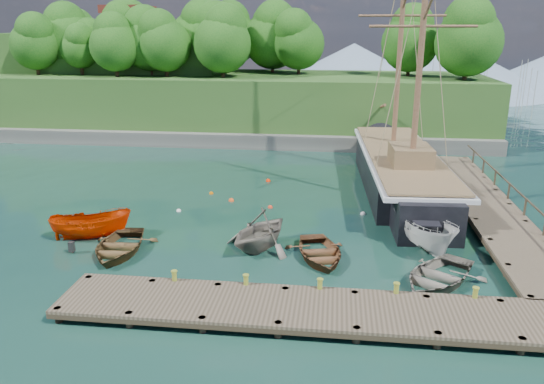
{
  "coord_description": "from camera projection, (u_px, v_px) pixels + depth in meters",
  "views": [
    {
      "loc": [
        2.41,
        -24.3,
        10.63
      ],
      "look_at": [
        -0.94,
        3.16,
        2.0
      ],
      "focal_mm": 35.0,
      "sensor_mm": 36.0,
      "label": 1
    }
  ],
  "objects": [
    {
      "name": "headland",
      "position": [
        192.0,
        77.0,
        56.03
      ],
      "size": [
        51.0,
        19.31,
        12.9
      ],
      "color": "#474744",
      "rests_on": "ground"
    },
    {
      "name": "bollard_2",
      "position": [
        319.0,
        302.0,
        21.41
      ],
      "size": [
        0.26,
        0.26,
        0.45
      ],
      "primitive_type": "cylinder",
      "color": "olive",
      "rests_on": "ground"
    },
    {
      "name": "rowboat_3",
      "position": [
        437.0,
        283.0,
        23.0
      ],
      "size": [
        5.33,
        5.64,
        0.95
      ],
      "primitive_type": "imported",
      "rotation": [
        0.0,
        0.0,
        -0.62
      ],
      "color": "slate",
      "rests_on": "ground"
    },
    {
      "name": "rowboat_0",
      "position": [
        119.0,
        253.0,
        26.11
      ],
      "size": [
        3.52,
        4.71,
        0.93
      ],
      "primitive_type": "imported",
      "rotation": [
        0.0,
        0.0,
        0.07
      ],
      "color": "brown",
      "rests_on": "ground"
    },
    {
      "name": "rowboat_2",
      "position": [
        319.0,
        258.0,
        25.45
      ],
      "size": [
        3.93,
        4.8,
        0.87
      ],
      "primitive_type": "imported",
      "rotation": [
        0.0,
        0.0,
        0.25
      ],
      "color": "brown",
      "rests_on": "ground"
    },
    {
      "name": "dock_east",
      "position": [
        486.0,
        205.0,
        31.65
      ],
      "size": [
        3.2,
        24.0,
        1.1
      ],
      "color": "#45392B",
      "rests_on": "ground"
    },
    {
      "name": "mooring_buoy_4",
      "position": [
        211.0,
        194.0,
        35.3
      ],
      "size": [
        0.29,
        0.29,
        0.29
      ],
      "primitive_type": "sphere",
      "color": "orange",
      "rests_on": "ground"
    },
    {
      "name": "motorboat_orange",
      "position": [
        92.0,
        238.0,
        27.92
      ],
      "size": [
        4.45,
        2.76,
        1.61
      ],
      "primitive_type": "imported",
      "rotation": [
        0.0,
        0.0,
        1.88
      ],
      "color": "#C82F00",
      "rests_on": "ground"
    },
    {
      "name": "ground",
      "position": [
        283.0,
        249.0,
        26.47
      ],
      "size": [
        160.0,
        160.0,
        0.0
      ],
      "primitive_type": "plane",
      "color": "#133229",
      "rests_on": "ground"
    },
    {
      "name": "mooring_buoy_2",
      "position": [
        270.0,
        208.0,
        32.57
      ],
      "size": [
        0.3,
        0.3,
        0.3
      ],
      "primitive_type": "sphere",
      "color": "red",
      "rests_on": "ground"
    },
    {
      "name": "bollard_1",
      "position": [
        246.0,
        298.0,
        21.76
      ],
      "size": [
        0.26,
        0.26,
        0.45
      ],
      "primitive_type": "cylinder",
      "color": "olive",
      "rests_on": "ground"
    },
    {
      "name": "mooring_buoy_0",
      "position": [
        179.0,
        211.0,
        31.94
      ],
      "size": [
        0.29,
        0.29,
        0.29
      ],
      "primitive_type": "sphere",
      "color": "silver",
      "rests_on": "ground"
    },
    {
      "name": "bollard_0",
      "position": [
        175.0,
        293.0,
        22.1
      ],
      "size": [
        0.26,
        0.26,
        0.45
      ],
      "primitive_type": "cylinder",
      "color": "olive",
      "rests_on": "ground"
    },
    {
      "name": "cabin_boat_white",
      "position": [
        423.0,
        247.0,
        26.73
      ],
      "size": [
        3.5,
        5.64,
        2.04
      ],
      "primitive_type": "imported",
      "rotation": [
        0.0,
        0.0,
        0.31
      ],
      "color": "silver",
      "rests_on": "ground"
    },
    {
      "name": "distant_ridge",
      "position": [
        349.0,
        65.0,
        91.01
      ],
      "size": [
        117.0,
        40.0,
        10.0
      ],
      "color": "#728CA5",
      "rests_on": "ground"
    },
    {
      "name": "bollard_3",
      "position": [
        395.0,
        307.0,
        21.06
      ],
      "size": [
        0.26,
        0.26,
        0.45
      ],
      "primitive_type": "cylinder",
      "color": "olive",
      "rests_on": "ground"
    },
    {
      "name": "mooring_buoy_3",
      "position": [
        363.0,
        214.0,
        31.41
      ],
      "size": [
        0.32,
        0.32,
        0.32
      ],
      "primitive_type": "sphere",
      "color": "silver",
      "rests_on": "ground"
    },
    {
      "name": "mooring_buoy_1",
      "position": [
        231.0,
        201.0,
        33.85
      ],
      "size": [
        0.36,
        0.36,
        0.36
      ],
      "primitive_type": "sphere",
      "color": "#E04915",
      "rests_on": "ground"
    },
    {
      "name": "dock_near",
      "position": [
        318.0,
        310.0,
        19.95
      ],
      "size": [
        20.0,
        3.2,
        1.1
      ],
      "color": "#45392B",
      "rests_on": "ground"
    },
    {
      "name": "mooring_buoy_5",
      "position": [
        268.0,
        181.0,
        38.17
      ],
      "size": [
        0.34,
        0.34,
        0.34
      ],
      "primitive_type": "sphere",
      "color": "#FB2700",
      "rests_on": "ground"
    },
    {
      "name": "schooner",
      "position": [
        400.0,
        174.0,
        36.11
      ],
      "size": [
        5.75,
        26.75,
        19.46
      ],
      "rotation": [
        0.0,
        0.0,
        0.05
      ],
      "color": "black",
      "rests_on": "ground"
    },
    {
      "name": "rowboat_1",
      "position": [
        260.0,
        248.0,
        26.65
      ],
      "size": [
        5.05,
        5.29,
        2.17
      ],
      "primitive_type": "imported",
      "rotation": [
        0.0,
        0.0,
        -0.48
      ],
      "color": "slate",
      "rests_on": "ground"
    },
    {
      "name": "bollard_4",
      "position": [
        473.0,
        311.0,
        20.72
      ],
      "size": [
        0.26,
        0.26,
        0.45
      ],
      "primitive_type": "cylinder",
      "color": "olive",
      "rests_on": "ground"
    }
  ]
}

